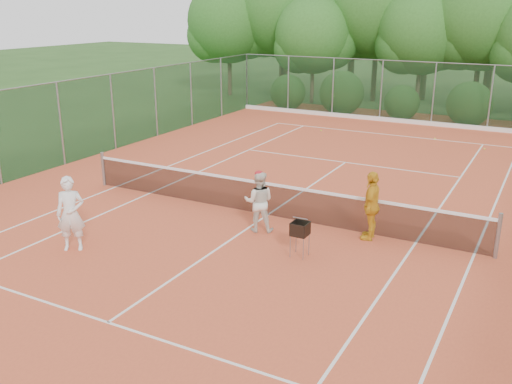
% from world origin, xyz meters
% --- Properties ---
extents(ground, '(120.00, 120.00, 0.00)m').
position_xyz_m(ground, '(0.00, 0.00, 0.00)').
color(ground, '#26481A').
rests_on(ground, ground).
extents(clay_court, '(18.00, 36.00, 0.02)m').
position_xyz_m(clay_court, '(0.00, 0.00, 0.01)').
color(clay_court, '#D25530').
rests_on(clay_court, ground).
extents(tennis_net, '(11.97, 0.10, 1.10)m').
position_xyz_m(tennis_net, '(0.00, 0.00, 0.53)').
color(tennis_net, gray).
rests_on(tennis_net, clay_court).
extents(player_white, '(0.79, 0.72, 1.80)m').
position_xyz_m(player_white, '(-3.01, -4.23, 0.92)').
color(player_white, white).
rests_on(player_white, clay_court).
extents(player_center_grp, '(0.94, 0.84, 1.62)m').
position_xyz_m(player_center_grp, '(0.32, -1.09, 0.82)').
color(player_center_grp, silver).
rests_on(player_center_grp, clay_court).
extents(player_yellow, '(0.53, 1.06, 1.74)m').
position_xyz_m(player_yellow, '(3.01, -0.23, 0.89)').
color(player_yellow, gold).
rests_on(player_yellow, clay_court).
extents(ball_hopper, '(0.37, 0.37, 0.84)m').
position_xyz_m(ball_hopper, '(1.90, -2.04, 0.69)').
color(ball_hopper, gray).
rests_on(ball_hopper, clay_court).
extents(stray_ball_a, '(0.07, 0.07, 0.07)m').
position_xyz_m(stray_ball_a, '(-2.90, 11.14, 0.05)').
color(stray_ball_a, '#C5D732').
rests_on(stray_ball_a, clay_court).
extents(stray_ball_b, '(0.07, 0.07, 0.07)m').
position_xyz_m(stray_ball_b, '(2.12, 11.93, 0.05)').
color(stray_ball_b, yellow).
rests_on(stray_ball_b, clay_court).
extents(stray_ball_c, '(0.07, 0.07, 0.07)m').
position_xyz_m(stray_ball_c, '(4.29, 10.96, 0.05)').
color(stray_ball_c, '#CBE034').
rests_on(stray_ball_c, clay_court).
extents(court_markings, '(11.03, 23.83, 0.01)m').
position_xyz_m(court_markings, '(0.00, 0.00, 0.02)').
color(court_markings, white).
rests_on(court_markings, clay_court).
extents(fence_back, '(18.07, 0.07, 3.00)m').
position_xyz_m(fence_back, '(0.00, 15.00, 1.52)').
color(fence_back, '#19381E').
rests_on(fence_back, clay_court).
extents(tropical_treeline, '(32.10, 8.49, 15.03)m').
position_xyz_m(tropical_treeline, '(1.43, 20.22, 5.11)').
color(tropical_treeline, brown).
rests_on(tropical_treeline, ground).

